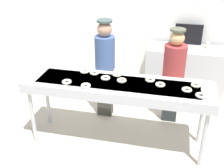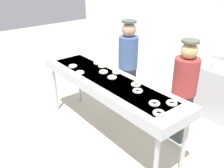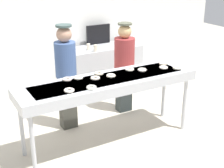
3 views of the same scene
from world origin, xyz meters
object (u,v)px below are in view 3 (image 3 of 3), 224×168
(sugar_donut_5, at_px, (91,87))
(paper_cup_0, at_px, (88,47))
(sugar_donut_8, at_px, (111,76))
(paper_cup_2, at_px, (117,40))
(sugar_donut_1, at_px, (95,78))
(sugar_donut_2, at_px, (130,69))
(sugar_donut_7, at_px, (78,78))
(sugar_donut_6, at_px, (69,90))
(sugar_donut_3, at_px, (164,68))
(prep_counter, at_px, (104,67))
(fryer_conveyor, at_px, (109,84))
(menu_display, at_px, (98,34))
(sugar_donut_11, at_px, (99,73))
(worker_baker, at_px, (124,63))
(sugar_donut_0, at_px, (142,70))
(sugar_donut_10, at_px, (67,79))
(sugar_donut_4, at_px, (163,63))
(worker_assistant, at_px, (66,72))
(paper_cup_1, at_px, (95,48))
(sugar_donut_9, at_px, (177,68))

(sugar_donut_5, bearing_deg, paper_cup_0, 65.28)
(sugar_donut_8, distance_m, paper_cup_0, 1.83)
(paper_cup_2, bearing_deg, sugar_donut_1, -127.65)
(sugar_donut_2, distance_m, sugar_donut_7, 0.80)
(sugar_donut_6, bearing_deg, paper_cup_2, 47.70)
(sugar_donut_3, xyz_separation_m, sugar_donut_7, (-1.29, 0.23, 0.00))
(sugar_donut_8, distance_m, prep_counter, 2.14)
(fryer_conveyor, relative_size, menu_display, 4.98)
(sugar_donut_2, xyz_separation_m, sugar_donut_11, (-0.47, 0.07, 0.00))
(fryer_conveyor, relative_size, worker_baker, 1.66)
(sugar_donut_0, xyz_separation_m, sugar_donut_10, (-1.10, 0.18, 0.00))
(sugar_donut_5, bearing_deg, sugar_donut_3, 7.98)
(sugar_donut_2, distance_m, paper_cup_0, 1.67)
(sugar_donut_5, xyz_separation_m, sugar_donut_7, (0.00, 0.41, 0.00))
(sugar_donut_7, relative_size, paper_cup_2, 1.03)
(sugar_donut_10, bearing_deg, sugar_donut_4, -3.22)
(sugar_donut_3, height_order, paper_cup_0, sugar_donut_3)
(sugar_donut_3, xyz_separation_m, sugar_donut_5, (-1.29, -0.18, 0.00))
(sugar_donut_10, bearing_deg, fryer_conveyor, -21.63)
(sugar_donut_6, distance_m, sugar_donut_8, 0.74)
(worker_assistant, bearing_deg, sugar_donut_2, 153.93)
(sugar_donut_3, relative_size, sugar_donut_11, 1.00)
(sugar_donut_4, xyz_separation_m, menu_display, (-0.08, 2.03, 0.07))
(paper_cup_0, bearing_deg, worker_baker, -80.07)
(sugar_donut_2, bearing_deg, sugar_donut_0, -37.60)
(sugar_donut_1, xyz_separation_m, sugar_donut_7, (-0.20, 0.13, 0.00))
(prep_counter, bearing_deg, paper_cup_2, 15.11)
(worker_baker, xyz_separation_m, worker_assistant, (-1.08, -0.08, 0.04))
(sugar_donut_1, bearing_deg, paper_cup_0, 67.11)
(sugar_donut_8, relative_size, worker_baker, 0.08)
(sugar_donut_2, bearing_deg, paper_cup_1, 82.25)
(sugar_donut_5, xyz_separation_m, sugar_donut_6, (-0.28, 0.05, 0.00))
(sugar_donut_7, bearing_deg, sugar_donut_6, -128.42)
(paper_cup_2, bearing_deg, sugar_donut_4, -98.47)
(paper_cup_0, bearing_deg, sugar_donut_2, -94.39)
(worker_baker, bearing_deg, sugar_donut_0, 69.34)
(sugar_donut_2, relative_size, menu_display, 0.25)
(sugar_donut_0, distance_m, sugar_donut_3, 0.35)
(paper_cup_1, bearing_deg, sugar_donut_3, -80.63)
(menu_display, bearing_deg, sugar_donut_10, -127.28)
(paper_cup_1, bearing_deg, sugar_donut_7, -124.39)
(paper_cup_1, bearing_deg, worker_baker, -83.57)
(sugar_donut_1, height_order, paper_cup_1, sugar_donut_1)
(sugar_donut_4, xyz_separation_m, worker_baker, (-0.30, 0.66, -0.12))
(sugar_donut_2, bearing_deg, paper_cup_2, 64.50)
(sugar_donut_3, xyz_separation_m, sugar_donut_8, (-0.86, 0.08, 0.00))
(sugar_donut_4, height_order, paper_cup_2, sugar_donut_4)
(sugar_donut_9, relative_size, prep_counter, 0.09)
(worker_assistant, relative_size, paper_cup_0, 12.95)
(sugar_donut_4, height_order, sugar_donut_5, same)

